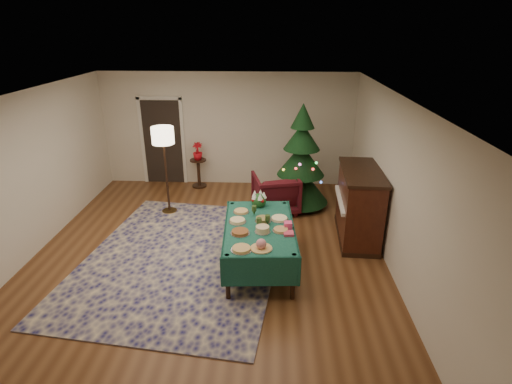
{
  "coord_description": "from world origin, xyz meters",
  "views": [
    {
      "loc": [
        1.08,
        -5.83,
        3.68
      ],
      "look_at": [
        0.79,
        0.67,
        0.94
      ],
      "focal_mm": 28.0,
      "sensor_mm": 36.0,
      "label": 1
    }
  ],
  "objects_px": {
    "christmas_tree": "(301,162)",
    "piano": "(359,205)",
    "armchair": "(276,191)",
    "gift_box": "(288,225)",
    "buffet_table": "(259,234)",
    "potted_plant": "(198,155)",
    "floor_lamp": "(163,141)",
    "side_table": "(199,174)"
  },
  "relations": [
    {
      "from": "buffet_table",
      "to": "floor_lamp",
      "type": "bearing_deg",
      "value": 134.99
    },
    {
      "from": "gift_box",
      "to": "potted_plant",
      "type": "xyz_separation_m",
      "value": [
        -2.04,
        3.49,
        0.02
      ]
    },
    {
      "from": "piano",
      "to": "floor_lamp",
      "type": "bearing_deg",
      "value": 166.06
    },
    {
      "from": "buffet_table",
      "to": "floor_lamp",
      "type": "relative_size",
      "value": 1.08
    },
    {
      "from": "buffet_table",
      "to": "floor_lamp",
      "type": "xyz_separation_m",
      "value": [
        -1.98,
        1.98,
        0.96
      ]
    },
    {
      "from": "buffet_table",
      "to": "potted_plant",
      "type": "relative_size",
      "value": 4.74
    },
    {
      "from": "armchair",
      "to": "potted_plant",
      "type": "distance_m",
      "value": 2.31
    },
    {
      "from": "floor_lamp",
      "to": "potted_plant",
      "type": "height_order",
      "value": "floor_lamp"
    },
    {
      "from": "gift_box",
      "to": "armchair",
      "type": "height_order",
      "value": "armchair"
    },
    {
      "from": "floor_lamp",
      "to": "christmas_tree",
      "type": "height_order",
      "value": "christmas_tree"
    },
    {
      "from": "piano",
      "to": "armchair",
      "type": "bearing_deg",
      "value": 144.66
    },
    {
      "from": "christmas_tree",
      "to": "piano",
      "type": "xyz_separation_m",
      "value": [
        0.98,
        -1.38,
        -0.36
      ]
    },
    {
      "from": "armchair",
      "to": "floor_lamp",
      "type": "xyz_separation_m",
      "value": [
        -2.25,
        -0.14,
        1.1
      ]
    },
    {
      "from": "gift_box",
      "to": "armchair",
      "type": "distance_m",
      "value": 2.21
    },
    {
      "from": "potted_plant",
      "to": "piano",
      "type": "bearing_deg",
      "value": -35.29
    },
    {
      "from": "floor_lamp",
      "to": "christmas_tree",
      "type": "xyz_separation_m",
      "value": [
        2.77,
        0.44,
        -0.55
      ]
    },
    {
      "from": "armchair",
      "to": "potted_plant",
      "type": "xyz_separation_m",
      "value": [
        -1.86,
        1.31,
        0.36
      ]
    },
    {
      "from": "buffet_table",
      "to": "piano",
      "type": "height_order",
      "value": "piano"
    },
    {
      "from": "side_table",
      "to": "potted_plant",
      "type": "height_order",
      "value": "potted_plant"
    },
    {
      "from": "buffet_table",
      "to": "side_table",
      "type": "xyz_separation_m",
      "value": [
        -1.59,
        3.43,
        -0.26
      ]
    },
    {
      "from": "armchair",
      "to": "christmas_tree",
      "type": "distance_m",
      "value": 0.82
    },
    {
      "from": "buffet_table",
      "to": "side_table",
      "type": "distance_m",
      "value": 3.79
    },
    {
      "from": "buffet_table",
      "to": "piano",
      "type": "bearing_deg",
      "value": 30.64
    },
    {
      "from": "gift_box",
      "to": "buffet_table",
      "type": "bearing_deg",
      "value": 172.95
    },
    {
      "from": "floor_lamp",
      "to": "armchair",
      "type": "bearing_deg",
      "value": 3.47
    },
    {
      "from": "buffet_table",
      "to": "christmas_tree",
      "type": "height_order",
      "value": "christmas_tree"
    },
    {
      "from": "side_table",
      "to": "christmas_tree",
      "type": "height_order",
      "value": "christmas_tree"
    },
    {
      "from": "piano",
      "to": "christmas_tree",
      "type": "bearing_deg",
      "value": 125.48
    },
    {
      "from": "gift_box",
      "to": "side_table",
      "type": "bearing_deg",
      "value": 120.37
    },
    {
      "from": "floor_lamp",
      "to": "piano",
      "type": "height_order",
      "value": "floor_lamp"
    },
    {
      "from": "christmas_tree",
      "to": "piano",
      "type": "relative_size",
      "value": 1.43
    },
    {
      "from": "potted_plant",
      "to": "christmas_tree",
      "type": "distance_m",
      "value": 2.6
    },
    {
      "from": "gift_box",
      "to": "potted_plant",
      "type": "relative_size",
      "value": 0.29
    },
    {
      "from": "christmas_tree",
      "to": "gift_box",
      "type": "bearing_deg",
      "value": -97.84
    },
    {
      "from": "potted_plant",
      "to": "piano",
      "type": "height_order",
      "value": "piano"
    },
    {
      "from": "buffet_table",
      "to": "piano",
      "type": "distance_m",
      "value": 2.06
    },
    {
      "from": "potted_plant",
      "to": "christmas_tree",
      "type": "xyz_separation_m",
      "value": [
        2.39,
        -1.01,
        0.2
      ]
    },
    {
      "from": "gift_box",
      "to": "christmas_tree",
      "type": "bearing_deg",
      "value": 82.16
    },
    {
      "from": "christmas_tree",
      "to": "buffet_table",
      "type": "bearing_deg",
      "value": -108.08
    },
    {
      "from": "floor_lamp",
      "to": "christmas_tree",
      "type": "relative_size",
      "value": 0.82
    },
    {
      "from": "floor_lamp",
      "to": "side_table",
      "type": "xyz_separation_m",
      "value": [
        0.39,
        1.45,
        -1.21
      ]
    },
    {
      "from": "side_table",
      "to": "christmas_tree",
      "type": "relative_size",
      "value": 0.31
    }
  ]
}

